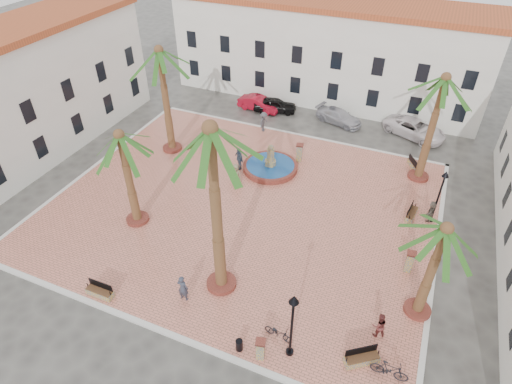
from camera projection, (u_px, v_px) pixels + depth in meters
ground at (243, 206)px, 30.38m from camera, size 120.00×120.00×0.00m
plaza at (243, 206)px, 30.33m from camera, size 26.00×22.00×0.15m
kerb_n at (294, 134)px, 38.34m from camera, size 26.30×0.30×0.16m
kerb_s at (156, 329)px, 22.31m from camera, size 26.30×0.30×0.16m
kerb_e at (435, 258)px, 26.29m from camera, size 0.30×22.30×0.16m
kerb_w at (96, 165)px, 34.36m from camera, size 0.30×22.30×0.16m
building_north at (326, 50)px, 42.04m from camera, size 30.40×7.40×9.50m
building_west at (20, 96)px, 33.21m from camera, size 6.40×24.40×10.00m
fountain at (270, 166)px, 33.63m from camera, size 4.30×4.30×2.22m
palm_nw at (160, 62)px, 31.61m from camera, size 5.21×5.21×8.81m
palm_sw at (121, 146)px, 25.42m from camera, size 4.92×4.92×6.99m
palm_s at (211, 148)px, 18.96m from camera, size 5.54×5.54×10.57m
palm_e at (443, 240)px, 19.90m from camera, size 4.69×4.69×6.34m
palm_ne at (443, 90)px, 28.56m from camera, size 5.09×5.09×8.41m
bench_s at (100, 292)px, 23.83m from camera, size 1.65×0.51×0.87m
bench_se at (362, 359)px, 20.60m from camera, size 1.72×1.45×0.92m
bench_e at (412, 214)px, 29.14m from camera, size 0.73×1.66×0.85m
bench_ne at (414, 165)px, 33.81m from camera, size 1.24×1.68×0.87m
lamppost_s at (293, 316)px, 19.33m from camera, size 0.48×0.48×4.38m
lamppost_e at (441, 188)px, 27.27m from camera, size 0.44×0.44×4.07m
bollard_se at (260, 349)px, 20.52m from camera, size 0.57×0.57×1.34m
bollard_n at (299, 152)px, 34.29m from camera, size 0.65×0.65×1.54m
bollard_e at (410, 261)px, 24.97m from camera, size 0.55×0.55×1.45m
litter_bin at (239, 345)px, 21.09m from camera, size 0.36×0.36×0.69m
cyclist_a at (183, 288)px, 23.23m from camera, size 0.65×0.43×1.78m
bicycle_a at (278, 333)px, 21.58m from camera, size 1.61×0.74×0.81m
cyclist_b at (379, 325)px, 21.49m from camera, size 0.94×0.87×1.56m
bicycle_b at (390, 370)px, 19.84m from camera, size 1.80×0.52×1.08m
pedestrian_fountain_a at (236, 175)px, 31.65m from camera, size 0.90×0.60×1.79m
pedestrian_fountain_b at (239, 158)px, 33.33m from camera, size 1.17×1.00×1.88m
pedestrian_north at (264, 122)px, 38.14m from camera, size 0.76×1.22×1.81m
pedestrian_east at (431, 211)px, 28.54m from camera, size 0.68×1.50×1.56m
car_black at (275, 105)px, 41.54m from camera, size 4.41×2.73×1.40m
car_red at (259, 104)px, 41.83m from camera, size 4.32×1.81×1.39m
car_silver at (339, 117)px, 39.76m from camera, size 4.81×3.10×1.30m
car_white at (415, 128)px, 37.77m from camera, size 5.98×4.45×1.51m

